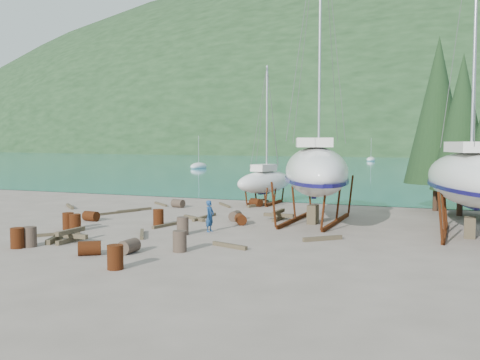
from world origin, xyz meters
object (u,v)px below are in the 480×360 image
at_px(large_sailboat_far, 471,178).
at_px(worker, 210,216).
at_px(small_sailboat_shore, 265,181).
at_px(large_sailboat_near, 316,170).

height_order(large_sailboat_far, worker, large_sailboat_far).
relative_size(large_sailboat_far, small_sailboat_shore, 1.70).
bearing_deg(worker, large_sailboat_far, -69.52).
height_order(large_sailboat_near, small_sailboat_shore, large_sailboat_near).
relative_size(large_sailboat_far, worker, 10.78).
distance_m(large_sailboat_far, worker, 12.91).
xyz_separation_m(large_sailboat_far, worker, (-12.21, -3.69, -2.03)).
bearing_deg(small_sailboat_shore, large_sailboat_far, -18.65).
relative_size(large_sailboat_near, small_sailboat_shore, 1.81).
xyz_separation_m(small_sailboat_shore, worker, (1.59, -12.71, -0.88)).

